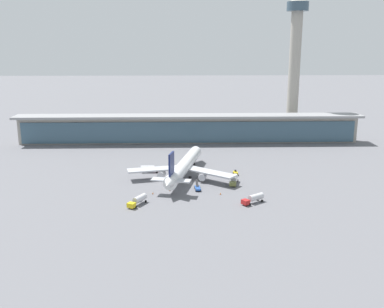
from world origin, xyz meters
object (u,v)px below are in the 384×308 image
service_truck_on_taxiway_olive (234,180)px  service_truck_at_far_stand_red (254,198)px  service_truck_under_wing_yellow (138,200)px  service_truck_by_tail_red (150,168)px  safety_cone_bravo (170,190)px  service_truck_near_nose_blue (198,188)px  safety_cone_alpha (198,190)px  service_truck_mid_apron_yellow (236,173)px  control_tower (295,57)px  safety_cone_delta (153,193)px  airliner_on_stand (184,166)px  safety_cone_echo (145,196)px  safety_cone_charlie (221,194)px

service_truck_on_taxiway_olive → service_truck_at_far_stand_red: 21.41m
service_truck_under_wing_yellow → service_truck_on_taxiway_olive: size_ratio=0.97×
service_truck_by_tail_red → service_truck_at_far_stand_red: 52.41m
service_truck_on_taxiway_olive → safety_cone_bravo: size_ratio=12.70×
service_truck_near_nose_blue → safety_cone_alpha: 1.59m
service_truck_at_far_stand_red → service_truck_mid_apron_yellow: bearing=93.4°
control_tower → service_truck_near_nose_blue: bearing=-120.6°
service_truck_near_nose_blue → safety_cone_delta: bearing=-164.9°
service_truck_by_tail_red → safety_cone_bravo: (8.48, -23.86, -1.39)m
airliner_on_stand → service_truck_on_taxiway_olive: 20.94m
safety_cone_bravo → service_truck_mid_apron_yellow: bearing=36.2°
service_truck_under_wing_yellow → safety_cone_echo: service_truck_under_wing_yellow is taller
service_truck_by_tail_red → safety_cone_delta: size_ratio=12.35×
safety_cone_delta → service_truck_on_taxiway_olive: bearing=20.0°
safety_cone_alpha → safety_cone_bravo: 10.16m
service_truck_by_tail_red → safety_cone_bravo: size_ratio=12.35×
safety_cone_delta → airliner_on_stand: bearing=59.8°
service_truck_at_far_stand_red → safety_cone_bravo: (-28.28, 13.50, -1.39)m
control_tower → safety_cone_bravo: (-69.14, -100.60, -44.02)m
safety_cone_alpha → service_truck_mid_apron_yellow: bearing=50.9°
service_truck_near_nose_blue → service_truck_mid_apron_yellow: service_truck_near_nose_blue is taller
airliner_on_stand → safety_cone_charlie: size_ratio=80.13×
control_tower → service_truck_on_taxiway_olive: bearing=-115.7°
safety_cone_alpha → safety_cone_charlie: size_ratio=1.00×
service_truck_mid_apron_yellow → service_truck_on_taxiway_olive: (-2.02, -11.72, 0.83)m
service_truck_at_far_stand_red → safety_cone_charlie: size_ratio=11.89×
service_truck_at_far_stand_red → safety_cone_echo: size_ratio=11.89×
safety_cone_charlie → safety_cone_echo: 26.61m
service_truck_on_taxiway_olive → service_truck_at_far_stand_red: same height
safety_cone_bravo → safety_cone_charlie: (18.05, -4.65, 0.00)m
control_tower → service_truck_mid_apron_yellow: bearing=-117.8°
safety_cone_bravo → service_truck_under_wing_yellow: bearing=-125.7°
service_truck_on_taxiway_olive → safety_cone_charlie: size_ratio=12.70×
safety_cone_bravo → safety_cone_alpha: bearing=-3.7°
control_tower → safety_cone_echo: bearing=-126.0°
service_truck_on_taxiway_olive → safety_cone_alpha: bearing=-150.0°
airliner_on_stand → safety_cone_charlie: airliner_on_stand is taller
service_truck_on_taxiway_olive → service_truck_near_nose_blue: bearing=-154.8°
service_truck_mid_apron_yellow → safety_cone_bravo: (-26.34, -19.25, -0.56)m
service_truck_under_wing_yellow → service_truck_mid_apron_yellow: bearing=42.5°
service_truck_on_taxiway_olive → service_truck_at_far_stand_red: (3.96, -21.04, 0.00)m
airliner_on_stand → service_truck_mid_apron_yellow: (21.00, 3.42, -3.88)m
service_truck_at_far_stand_red → safety_cone_alpha: service_truck_at_far_stand_red is taller
service_truck_under_wing_yellow → service_truck_mid_apron_yellow: size_ratio=2.88×
control_tower → safety_cone_delta: control_tower is taller
safety_cone_charlie → airliner_on_stand: bearing=121.8°
service_truck_by_tail_red → safety_cone_echo: (-0.03, -30.31, -1.39)m
service_truck_mid_apron_yellow → service_truck_at_far_stand_red: bearing=-86.6°
service_truck_by_tail_red → service_truck_on_taxiway_olive: (32.79, -16.33, 0.00)m
service_truck_on_taxiway_olive → service_truck_at_far_stand_red: size_ratio=1.07×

